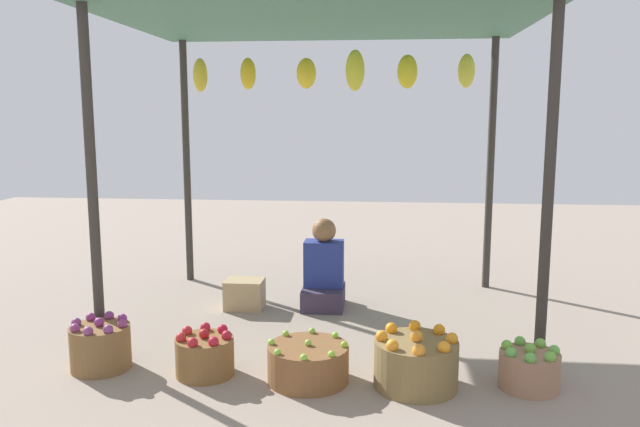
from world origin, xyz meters
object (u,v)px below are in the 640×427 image
basket_red_apples (205,355)px  basket_green_apples (529,369)px  vendor_person (324,273)px  basket_oranges (416,363)px  basket_limes (308,363)px  wooden_crate_near_vendor (245,294)px  basket_purple_onions (100,346)px

basket_red_apples → basket_green_apples: 2.04m
vendor_person → basket_red_apples: vendor_person is taller
basket_oranges → basket_green_apples: basket_oranges is taller
basket_limes → basket_oranges: (0.68, -0.02, 0.04)m
basket_oranges → wooden_crate_near_vendor: basket_oranges is taller
basket_purple_onions → basket_limes: 1.39m
basket_limes → basket_green_apples: (1.37, 0.03, 0.00)m
basket_limes → basket_green_apples: size_ratio=1.40×
vendor_person → basket_limes: (0.04, -1.57, -0.18)m
basket_green_apples → wooden_crate_near_vendor: bearing=146.0°
basket_green_apples → basket_red_apples: bearing=179.9°
basket_purple_onions → basket_oranges: (2.06, -0.09, 0.00)m
basket_purple_onions → basket_oranges: 2.07m
basket_green_apples → wooden_crate_near_vendor: 2.52m
basket_red_apples → basket_green_apples: basket_red_apples is taller
basket_limes → basket_red_apples: bearing=177.1°
basket_limes → wooden_crate_near_vendor: size_ratio=1.57×
wooden_crate_near_vendor → basket_limes: bearing=-63.5°
vendor_person → basket_oranges: vendor_person is taller
vendor_person → wooden_crate_near_vendor: size_ratio=2.38×
basket_limes → vendor_person: bearing=91.4°
basket_limes → basket_purple_onions: bearing=177.2°
vendor_person → basket_green_apples: vendor_person is taller
vendor_person → basket_oranges: size_ratio=1.50×
basket_red_apples → basket_purple_onions: bearing=177.4°
basket_purple_onions → basket_limes: basket_purple_onions is taller
basket_purple_onions → wooden_crate_near_vendor: 1.53m
vendor_person → wooden_crate_near_vendor: bearing=-169.1°
basket_purple_onions → basket_red_apples: size_ratio=1.04×
wooden_crate_near_vendor → basket_oranges: bearing=-46.3°
vendor_person → basket_limes: 1.58m
basket_green_apples → basket_oranges: bearing=-175.9°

